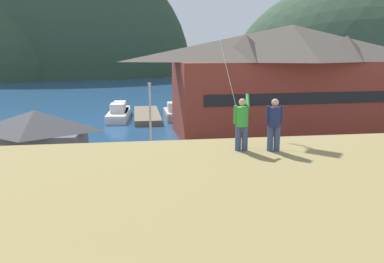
% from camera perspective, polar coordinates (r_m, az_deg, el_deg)
% --- Properties ---
extents(ground_plane, '(600.00, 600.00, 0.00)m').
position_cam_1_polar(ground_plane, '(21.05, 6.04, -13.37)').
color(ground_plane, '#66604C').
extents(parking_lot_pad, '(40.00, 20.00, 0.10)m').
position_cam_1_polar(parking_lot_pad, '(25.52, 3.27, -8.53)').
color(parking_lot_pad, gray).
rests_on(parking_lot_pad, ground).
extents(bay_water, '(360.00, 84.00, 0.03)m').
position_cam_1_polar(bay_water, '(79.06, -4.70, 5.47)').
color(bay_water, navy).
rests_on(bay_water, ground).
extents(far_hill_east_peak, '(100.53, 44.26, 90.91)m').
position_cam_1_polar(far_hill_east_peak, '(137.90, -21.55, 7.46)').
color(far_hill_east_peak, '#334733').
rests_on(far_hill_east_peak, ground).
extents(far_hill_center_saddle, '(82.29, 74.64, 61.60)m').
position_cam_1_polar(far_hill_center_saddle, '(146.84, 22.05, 7.66)').
color(far_hill_center_saddle, '#334733').
rests_on(far_hill_center_saddle, ground).
extents(harbor_lodge, '(25.73, 10.08, 11.30)m').
position_cam_1_polar(harbor_lodge, '(43.20, 13.95, 7.66)').
color(harbor_lodge, brown).
rests_on(harbor_lodge, ground).
extents(storage_shed_near_lot, '(6.77, 4.93, 5.01)m').
position_cam_1_polar(storage_shed_near_lot, '(28.08, -21.42, -2.01)').
color(storage_shed_near_lot, '#474C56').
rests_on(storage_shed_near_lot, ground).
extents(wharf_dock, '(3.20, 11.99, 0.70)m').
position_cam_1_polar(wharf_dock, '(51.83, -6.53, 2.34)').
color(wharf_dock, '#70604C').
rests_on(wharf_dock, ground).
extents(moored_boat_wharfside, '(2.99, 7.89, 2.16)m').
position_cam_1_polar(moored_boat_wharfside, '(50.91, -10.56, 2.47)').
color(moored_boat_wharfside, silver).
rests_on(moored_boat_wharfside, ground).
extents(moored_boat_outer_mooring, '(2.02, 6.14, 2.16)m').
position_cam_1_polar(moored_boat_outer_mooring, '(50.95, -2.79, 2.67)').
color(moored_boat_outer_mooring, '#A8A399').
rests_on(moored_boat_outer_mooring, ground).
extents(moored_boat_inner_slip, '(2.50, 6.82, 2.16)m').
position_cam_1_polar(moored_boat_inner_slip, '(52.72, -10.29, 2.80)').
color(moored_boat_inner_slip, silver).
rests_on(moored_boat_inner_slip, ground).
extents(parked_car_front_row_silver, '(4.26, 2.18, 1.82)m').
position_cam_1_polar(parked_car_front_row_silver, '(23.36, 23.20, -8.86)').
color(parked_car_front_row_silver, '#B28923').
rests_on(parked_car_front_row_silver, parking_lot_pad).
extents(parked_car_back_row_left, '(4.26, 2.18, 1.82)m').
position_cam_1_polar(parked_car_back_row_left, '(29.82, 17.80, -4.00)').
color(parked_car_back_row_left, red).
rests_on(parked_car_back_row_left, parking_lot_pad).
extents(parked_car_back_row_right, '(4.35, 2.37, 1.82)m').
position_cam_1_polar(parked_car_back_row_right, '(22.24, -24.92, -10.06)').
color(parked_car_back_row_right, slate).
rests_on(parked_car_back_row_right, parking_lot_pad).
extents(parked_car_front_row_end, '(4.30, 2.25, 1.82)m').
position_cam_1_polar(parked_car_front_row_end, '(21.24, -9.04, -10.08)').
color(parked_car_front_row_end, red).
rests_on(parked_car_front_row_end, parking_lot_pad).
extents(parking_light_pole, '(0.24, 0.78, 6.35)m').
position_cam_1_polar(parking_light_pole, '(29.44, -6.03, 1.78)').
color(parking_light_pole, '#ADADB2').
rests_on(parking_light_pole, parking_lot_pad).
extents(person_kite_flyer, '(0.60, 0.62, 1.86)m').
position_cam_1_polar(person_kite_flyer, '(13.09, 7.20, 1.32)').
color(person_kite_flyer, '#384770').
rests_on(person_kite_flyer, grassy_hill_foreground).
extents(person_companion, '(0.54, 0.40, 1.74)m').
position_cam_1_polar(person_companion, '(13.21, 11.77, 1.18)').
color(person_companion, '#384770').
rests_on(person_companion, grassy_hill_foreground).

